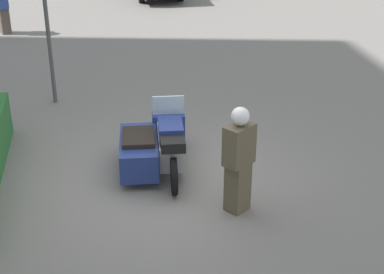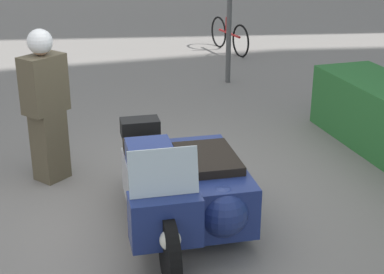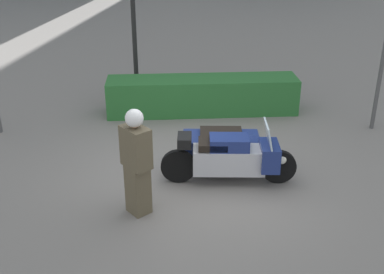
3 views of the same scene
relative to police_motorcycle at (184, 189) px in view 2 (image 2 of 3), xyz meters
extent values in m
plane|color=slate|center=(-0.62, -0.14, -0.46)|extent=(160.00, 160.00, 0.00)
cylinder|color=black|center=(0.83, -0.37, -0.15)|extent=(0.63, 0.15, 0.62)
cylinder|color=black|center=(-0.94, -0.23, -0.15)|extent=(0.63, 0.15, 0.62)
cylinder|color=black|center=(-0.18, 0.28, -0.22)|extent=(0.49, 0.14, 0.48)
cube|color=#B7B7BC|center=(-0.06, -0.30, -0.02)|extent=(1.28, 0.54, 0.45)
cube|color=navy|center=(-0.06, -0.30, 0.31)|extent=(0.71, 0.48, 0.24)
cube|color=black|center=(-0.34, -0.28, 0.29)|extent=(0.53, 0.46, 0.12)
cube|color=navy|center=(0.64, -0.36, 0.07)|extent=(0.37, 0.63, 0.44)
cube|color=silver|center=(0.60, -0.35, 0.49)|extent=(0.16, 0.59, 0.40)
sphere|color=white|center=(0.87, -0.37, 0.01)|extent=(0.18, 0.18, 0.18)
cube|color=navy|center=(-0.13, 0.27, -0.06)|extent=(1.46, 0.76, 0.50)
sphere|color=navy|center=(0.47, 0.23, -0.04)|extent=(0.48, 0.47, 0.47)
cube|color=black|center=(-0.13, 0.27, 0.23)|extent=(0.82, 0.62, 0.09)
cube|color=black|center=(-0.83, -0.24, 0.36)|extent=(0.27, 0.42, 0.18)
cube|color=brown|center=(-1.61, -1.15, -0.05)|extent=(0.43, 0.44, 0.82)
cube|color=brown|center=(-1.61, -1.15, 0.69)|extent=(0.52, 0.56, 0.65)
sphere|color=tan|center=(-1.61, -1.15, 1.13)|extent=(0.22, 0.22, 0.22)
sphere|color=white|center=(-1.61, -1.15, 1.17)|extent=(0.28, 0.28, 0.28)
cylinder|color=#4C4C4C|center=(-4.78, 2.22, 0.88)|extent=(0.09, 0.09, 2.68)
torus|color=black|center=(-6.54, 3.15, -0.13)|extent=(0.70, 0.13, 0.70)
torus|color=black|center=(-7.55, 3.02, -0.13)|extent=(0.70, 0.13, 0.70)
cylinder|color=#B21E1E|center=(-7.04, 3.09, -0.06)|extent=(0.92, 0.17, 0.05)
cylinder|color=#B21E1E|center=(-7.20, 3.07, 0.10)|extent=(0.04, 0.04, 0.33)
camera|label=1|loc=(-9.35, 0.90, 4.66)|focal=55.00mm
camera|label=2|loc=(4.87, -1.41, 2.54)|focal=55.00mm
camera|label=3|loc=(-1.19, -7.74, 3.86)|focal=45.00mm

